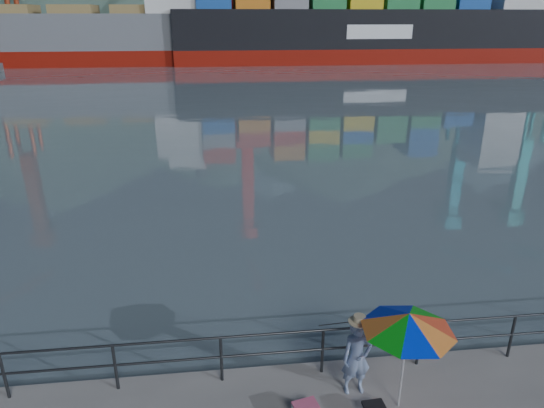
{
  "coord_description": "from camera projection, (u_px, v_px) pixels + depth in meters",
  "views": [
    {
      "loc": [
        -0.93,
        -6.02,
        6.71
      ],
      "look_at": [
        0.5,
        6.0,
        2.0
      ],
      "focal_mm": 32.0,
      "sensor_mm": 36.0,
      "label": 1
    }
  ],
  "objects": [
    {
      "name": "container_stacks",
      "position": [
        398.0,
        36.0,
        97.44
      ],
      "size": [
        58.0,
        5.4,
        7.8
      ],
      "color": "orange",
      "rests_on": "ground"
    },
    {
      "name": "bulk_carrier",
      "position": [
        89.0,
        34.0,
        71.76
      ],
      "size": [
        47.79,
        8.27,
        14.5
      ],
      "color": "maroon",
      "rests_on": "ground"
    },
    {
      "name": "fishing_rod",
      "position": [
        339.0,
        359.0,
        10.15
      ],
      "size": [
        0.63,
        1.43,
        1.09
      ],
      "primitive_type": "cylinder",
      "rotation": [
        0.96,
        0.0,
        0.41
      ],
      "color": "black",
      "rests_on": "ground"
    },
    {
      "name": "beach_umbrella",
      "position": [
        408.0,
        322.0,
        8.27
      ],
      "size": [
        2.04,
        2.04,
        2.0
      ],
      "color": "white",
      "rests_on": "ground"
    },
    {
      "name": "guardrail",
      "position": [
        273.0,
        354.0,
        9.49
      ],
      "size": [
        22.0,
        0.06,
        1.03
      ],
      "color": "#2D3033",
      "rests_on": "ground"
    },
    {
      "name": "far_dock",
      "position": [
        268.0,
        52.0,
        95.27
      ],
      "size": [
        200.0,
        40.0,
        0.4
      ],
      "primitive_type": "cube",
      "color": "#514F4C",
      "rests_on": "ground"
    },
    {
      "name": "harbor_water",
      "position": [
        215.0,
        43.0,
        128.4
      ],
      "size": [
        500.0,
        280.0,
        0.0
      ],
      "primitive_type": "cube",
      "color": "slate",
      "rests_on": "ground"
    },
    {
      "name": "fisherman",
      "position": [
        357.0,
        357.0,
        9.02
      ],
      "size": [
        0.57,
        0.38,
        1.54
      ],
      "primitive_type": "imported",
      "rotation": [
        0.0,
        0.0,
        0.03
      ],
      "color": "navy",
      "rests_on": "ground"
    },
    {
      "name": "container_ship",
      "position": [
        380.0,
        22.0,
        76.03
      ],
      "size": [
        60.67,
        10.11,
        18.1
      ],
      "color": "maroon",
      "rests_on": "ground"
    }
  ]
}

